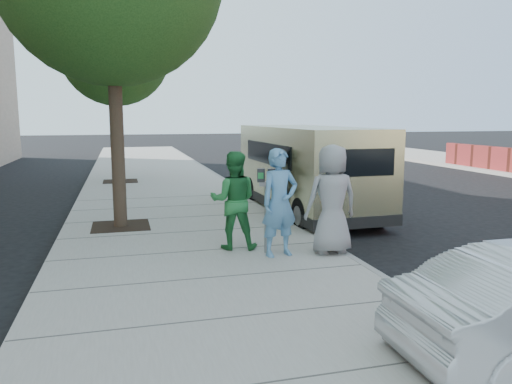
# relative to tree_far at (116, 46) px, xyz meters

# --- Properties ---
(ground) EXTENTS (120.00, 120.00, 0.00)m
(ground) POSITION_rel_tree_far_xyz_m (2.25, -10.00, -4.88)
(ground) COLOR black
(ground) RESTS_ON ground
(sidewalk) EXTENTS (5.00, 60.00, 0.15)m
(sidewalk) POSITION_rel_tree_far_xyz_m (1.25, -10.00, -4.81)
(sidewalk) COLOR gray
(sidewalk) RESTS_ON ground
(curb_face) EXTENTS (0.12, 60.00, 0.16)m
(curb_face) POSITION_rel_tree_far_xyz_m (3.69, -10.00, -4.81)
(curb_face) COLOR gray
(curb_face) RESTS_ON ground
(tree_far) EXTENTS (3.92, 3.80, 6.49)m
(tree_far) POSITION_rel_tree_far_xyz_m (0.00, 0.00, 0.00)
(tree_far) COLOR black
(tree_far) RESTS_ON sidewalk
(parking_meter) EXTENTS (0.32, 0.20, 1.46)m
(parking_meter) POSITION_rel_tree_far_xyz_m (2.38, -10.42, -3.68)
(parking_meter) COLOR gray
(parking_meter) RESTS_ON sidewalk
(van) EXTENTS (2.18, 6.04, 2.22)m
(van) POSITION_rel_tree_far_xyz_m (4.55, -6.58, -3.71)
(van) COLOR tan
(van) RESTS_ON ground
(person_officer) EXTENTS (0.73, 0.55, 1.81)m
(person_officer) POSITION_rel_tree_far_xyz_m (2.55, -10.64, -3.83)
(person_officer) COLOR #578EBA
(person_officer) RESTS_ON sidewalk
(person_green_shirt) EXTENTS (0.98, 0.85, 1.73)m
(person_green_shirt) POSITION_rel_tree_far_xyz_m (1.90, -9.99, -3.87)
(person_green_shirt) COLOR #287A3A
(person_green_shirt) RESTS_ON sidewalk
(person_gray_shirt) EXTENTS (0.92, 0.61, 1.87)m
(person_gray_shirt) POSITION_rel_tree_far_xyz_m (3.45, -10.72, -3.80)
(person_gray_shirt) COLOR gray
(person_gray_shirt) RESTS_ON sidewalk
(person_striped_polo) EXTENTS (0.95, 0.95, 1.62)m
(person_striped_polo) POSITION_rel_tree_far_xyz_m (3.45, -7.99, -3.93)
(person_striped_polo) COLOR slate
(person_striped_polo) RESTS_ON sidewalk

